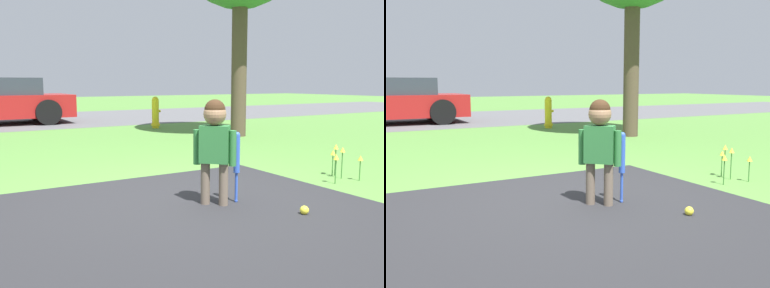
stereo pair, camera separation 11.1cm
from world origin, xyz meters
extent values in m
plane|color=#518438|center=(0.00, 0.00, 0.00)|extent=(60.00, 60.00, 0.00)
cube|color=#59595B|center=(0.00, 9.89, 0.00)|extent=(40.00, 6.00, 0.01)
cylinder|color=#6B5B4C|center=(0.06, -0.35, 0.20)|extent=(0.09, 0.09, 0.40)
cylinder|color=#6B5B4C|center=(0.18, -0.48, 0.20)|extent=(0.09, 0.09, 0.40)
cube|color=#2D7238|center=(0.12, -0.42, 0.57)|extent=(0.29, 0.29, 0.34)
cylinder|color=#2D7238|center=(0.01, -0.30, 0.54)|extent=(0.07, 0.07, 0.32)
cylinder|color=#2D7238|center=(0.24, -0.53, 0.54)|extent=(0.07, 0.07, 0.32)
sphere|color=#997051|center=(0.12, -0.42, 0.85)|extent=(0.21, 0.21, 0.21)
sphere|color=#382314|center=(0.12, -0.42, 0.88)|extent=(0.19, 0.19, 0.19)
sphere|color=blue|center=(0.35, -0.45, 0.02)|extent=(0.03, 0.03, 0.03)
cylinder|color=blue|center=(0.35, -0.45, 0.15)|extent=(0.03, 0.03, 0.29)
cylinder|color=blue|center=(0.35, -0.45, 0.47)|extent=(0.06, 0.06, 0.35)
sphere|color=blue|center=(0.35, -0.45, 0.65)|extent=(0.06, 0.06, 0.06)
sphere|color=yellow|center=(0.62, -1.06, 0.04)|extent=(0.08, 0.08, 0.08)
cylinder|color=yellow|center=(2.65, 5.94, 0.35)|extent=(0.17, 0.17, 0.70)
sphere|color=yellow|center=(2.65, 5.94, 0.70)|extent=(0.17, 0.17, 0.17)
cylinder|color=yellow|center=(2.65, 5.94, 0.08)|extent=(0.22, 0.22, 0.06)
cylinder|color=yellow|center=(2.75, 5.94, 0.42)|extent=(0.08, 0.06, 0.06)
cube|color=#2D333D|center=(-0.47, 9.02, 1.02)|extent=(1.94, 1.64, 0.46)
cylinder|color=black|center=(0.55, 8.08, 0.34)|extent=(0.68, 0.19, 0.68)
cylinder|color=black|center=(0.59, 9.92, 0.34)|extent=(0.68, 0.19, 0.68)
cylinder|color=#4C3D2D|center=(3.46, 3.62, 1.61)|extent=(0.32, 0.32, 3.21)
cylinder|color=#38702D|center=(1.75, -0.43, 0.14)|extent=(0.01, 0.01, 0.28)
cone|color=yellow|center=(1.75, -0.43, 0.31)|extent=(0.06, 0.06, 0.06)
cylinder|color=#38702D|center=(2.11, -0.47, 0.12)|extent=(0.01, 0.01, 0.24)
cone|color=yellow|center=(2.11, -0.47, 0.27)|extent=(0.06, 0.06, 0.06)
cylinder|color=#38702D|center=(2.05, -0.12, 0.13)|extent=(0.01, 0.01, 0.26)
cone|color=yellow|center=(2.05, -0.12, 0.29)|extent=(0.06, 0.06, 0.06)
cylinder|color=#38702D|center=(2.03, -0.28, 0.16)|extent=(0.01, 0.01, 0.32)
cone|color=yellow|center=(2.03, -0.28, 0.35)|extent=(0.06, 0.06, 0.06)
cylinder|color=#38702D|center=(2.09, -0.13, 0.16)|extent=(0.01, 0.01, 0.33)
cone|color=yellow|center=(2.09, -0.13, 0.36)|extent=(0.06, 0.06, 0.06)
camera|label=1|loc=(-2.04, -3.61, 1.13)|focal=40.00mm
camera|label=2|loc=(-1.95, -3.66, 1.13)|focal=40.00mm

